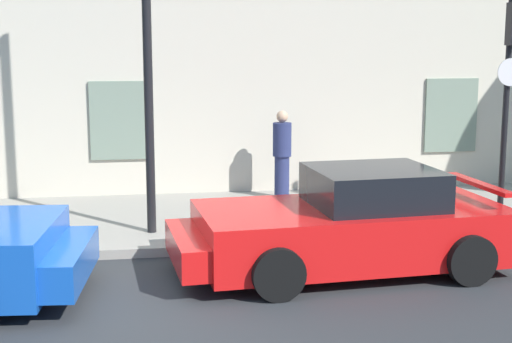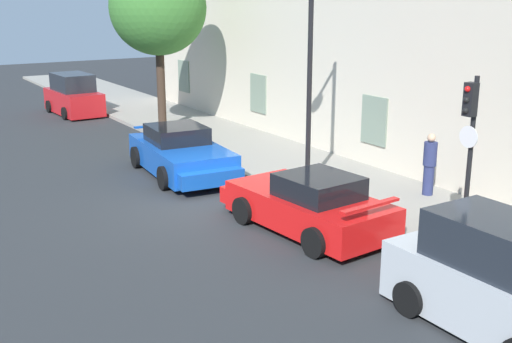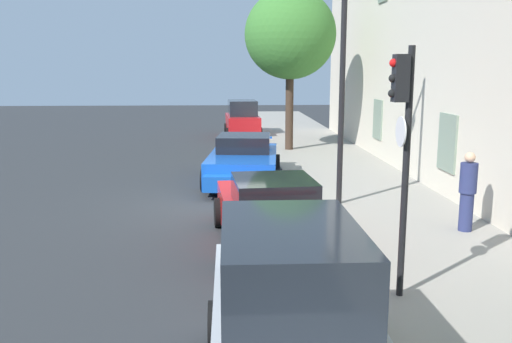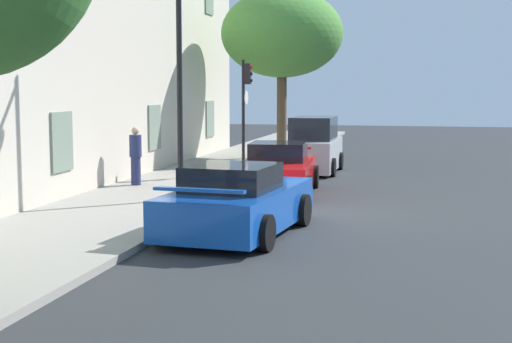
# 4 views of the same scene
# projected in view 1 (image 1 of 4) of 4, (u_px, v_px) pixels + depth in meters

# --- Properties ---
(ground_plane) EXTENTS (80.00, 80.00, 0.00)m
(ground_plane) POSITION_uv_depth(u_px,v_px,m) (110.00, 309.00, 8.78)
(ground_plane) COLOR #2B2D30
(sidewalk) EXTENTS (60.00, 3.93, 0.14)m
(sidewalk) POSITION_uv_depth(u_px,v_px,m) (119.00, 222.00, 12.68)
(sidewalk) COLOR gray
(sidewalk) RESTS_ON ground
(sportscar_yellow_flank) EXTENTS (4.63, 2.39, 1.40)m
(sportscar_yellow_flank) POSITION_uv_depth(u_px,v_px,m) (341.00, 227.00, 10.17)
(sportscar_yellow_flank) COLOR red
(sportscar_yellow_flank) RESTS_ON ground
(traffic_light) EXTENTS (0.44, 0.36, 3.67)m
(traffic_light) POSITION_uv_depth(u_px,v_px,m) (510.00, 70.00, 11.88)
(traffic_light) COLOR black
(traffic_light) RESTS_ON sidewalk
(pedestrian_admiring) EXTENTS (0.50, 0.50, 1.68)m
(pedestrian_admiring) POSITION_uv_depth(u_px,v_px,m) (282.00, 154.00, 14.12)
(pedestrian_admiring) COLOR navy
(pedestrian_admiring) RESTS_ON sidewalk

